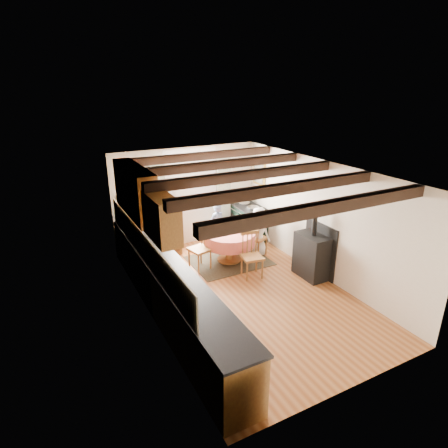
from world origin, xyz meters
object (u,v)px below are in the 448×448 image
child_far (217,226)px  child_right (259,231)px  chair_left (200,248)px  aga_range (248,222)px  dining_table (229,247)px  cup (216,228)px  chair_right (257,236)px  cast_iron_stove (313,244)px  chair_near (252,255)px

child_far → child_right: 1.04m
chair_left → aga_range: bearing=105.5°
dining_table → cup: 0.52m
chair_right → aga_range: size_ratio=0.94×
chair_left → chair_right: 1.48m
child_right → cast_iron_stove: bearing=177.0°
chair_near → chair_right: bearing=62.0°
child_far → chair_near: bearing=78.0°
cast_iron_stove → cup: bearing=128.3°
child_far → child_right: (0.70, -0.77, 0.01)m
chair_right → child_far: size_ratio=0.80×
dining_table → cast_iron_stove: bearing=-50.4°
cast_iron_stove → child_far: (-1.08, 2.20, -0.16)m
chair_right → aga_range: bearing=-37.9°
dining_table → chair_right: (0.74, 0.01, 0.11)m
cup → child_far: bearing=62.3°
chair_near → cup: bearing=112.0°
chair_left → cast_iron_stove: cast_iron_stove is taller
chair_left → cast_iron_stove: (1.90, -1.38, 0.23)m
cast_iron_stove → child_far: bearing=116.2°
chair_near → child_right: 1.13m
chair_left → cast_iron_stove: size_ratio=0.69×
aga_range → cast_iron_stove: cast_iron_stove is taller
dining_table → chair_near: 0.87m
aga_range → cast_iron_stove: size_ratio=0.67×
dining_table → cup: (-0.18, 0.29, 0.39)m
chair_left → aga_range: 2.04m
chair_left → child_right: bearing=78.7°
dining_table → cast_iron_stove: 1.87m
chair_right → child_right: child_right is taller
chair_left → child_right: 1.52m
child_far → chair_left: bearing=33.2°
aga_range → child_far: size_ratio=0.86×
chair_left → dining_table: bearing=79.2°
child_far → child_right: bearing=120.5°
chair_near → child_right: bearing=60.8°
aga_range → child_far: bearing=-170.9°
dining_table → cast_iron_stove: cast_iron_stove is taller
dining_table → child_far: (0.08, 0.79, 0.22)m
cup → dining_table: bearing=-58.8°
cast_iron_stove → child_right: bearing=105.1°
chair_left → aga_range: (1.79, 0.97, -0.05)m
chair_near → aga_range: (0.98, 1.80, -0.04)m
chair_left → child_right: (1.52, 0.04, 0.08)m
chair_right → dining_table: bearing=71.1°
chair_right → cast_iron_stove: bearing=177.0°
aga_range → child_right: (-0.27, -0.93, 0.13)m
chair_left → cast_iron_stove: bearing=41.0°
chair_right → cup: bearing=53.3°
child_far → cup: child_far is taller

